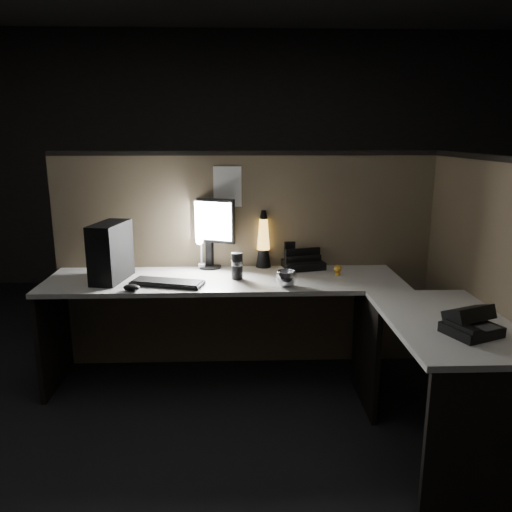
{
  "coord_description": "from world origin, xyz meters",
  "views": [
    {
      "loc": [
        -0.05,
        -2.52,
        1.64
      ],
      "look_at": [
        0.05,
        0.35,
        0.94
      ],
      "focal_mm": 35.0,
      "sensor_mm": 36.0,
      "label": 1
    }
  ],
  "objects_px": {
    "monitor": "(209,226)",
    "keyboard": "(167,283)",
    "pc_tower": "(111,252)",
    "desk_phone": "(470,323)",
    "lava_lamp": "(263,244)"
  },
  "relations": [
    {
      "from": "monitor",
      "to": "keyboard",
      "type": "bearing_deg",
      "value": -98.42
    },
    {
      "from": "pc_tower",
      "to": "monitor",
      "type": "bearing_deg",
      "value": 36.91
    },
    {
      "from": "pc_tower",
      "to": "monitor",
      "type": "xyz_separation_m",
      "value": [
        0.61,
        0.3,
        0.11
      ]
    },
    {
      "from": "keyboard",
      "to": "pc_tower",
      "type": "bearing_deg",
      "value": 177.22
    },
    {
      "from": "pc_tower",
      "to": "desk_phone",
      "type": "xyz_separation_m",
      "value": [
        1.89,
        -0.95,
        -0.13
      ]
    },
    {
      "from": "keyboard",
      "to": "lava_lamp",
      "type": "relative_size",
      "value": 1.12
    },
    {
      "from": "pc_tower",
      "to": "keyboard",
      "type": "bearing_deg",
      "value": -6.96
    },
    {
      "from": "desk_phone",
      "to": "monitor",
      "type": "bearing_deg",
      "value": 112.86
    },
    {
      "from": "monitor",
      "to": "keyboard",
      "type": "height_order",
      "value": "monitor"
    },
    {
      "from": "monitor",
      "to": "lava_lamp",
      "type": "xyz_separation_m",
      "value": [
        0.38,
        -0.0,
        -0.13
      ]
    },
    {
      "from": "desk_phone",
      "to": "keyboard",
      "type": "bearing_deg",
      "value": 128.38
    },
    {
      "from": "monitor",
      "to": "desk_phone",
      "type": "bearing_deg",
      "value": -22.46
    },
    {
      "from": "keyboard",
      "to": "desk_phone",
      "type": "relative_size",
      "value": 1.59
    },
    {
      "from": "keyboard",
      "to": "desk_phone",
      "type": "xyz_separation_m",
      "value": [
        1.52,
        -0.83,
        0.04
      ]
    },
    {
      "from": "pc_tower",
      "to": "lava_lamp",
      "type": "height_order",
      "value": "lava_lamp"
    }
  ]
}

